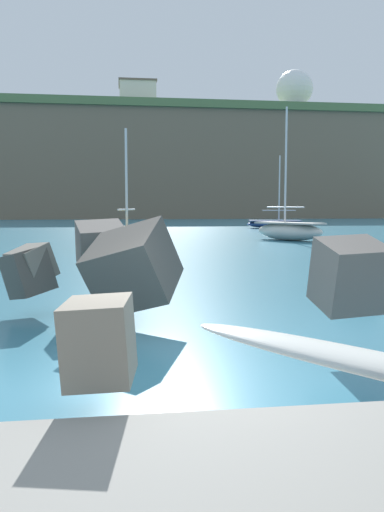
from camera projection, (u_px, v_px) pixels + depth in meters
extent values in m
plane|color=teal|center=(172.00, 373.00, 6.38)|extent=(400.00, 400.00, 0.00)
cube|color=gray|center=(99.00, 340.00, 5.04)|extent=(0.77, 0.84, 0.84)
cube|color=#4C4944|center=(133.00, 266.00, 8.63)|extent=(1.81, 1.78, 1.70)
cube|color=#605B56|center=(350.00, 275.00, 7.10)|extent=(0.92, 1.04, 1.10)
cube|color=slate|center=(32.00, 264.00, 9.66)|extent=(1.06, 1.01, 0.84)
cube|color=#605B56|center=(101.00, 246.00, 9.83)|extent=(1.01, 1.22, 1.04)
cube|color=slate|center=(356.00, 261.00, 12.72)|extent=(1.00, 1.17, 1.13)
cube|color=#4C4944|center=(28.00, 273.00, 9.59)|extent=(1.15, 1.01, 1.05)
ellipsoid|color=beige|center=(289.00, 231.00, 30.46)|extent=(3.91, 4.63, 1.06)
cube|color=#9C9991|center=(289.00, 223.00, 30.41)|extent=(3.60, 4.26, 0.10)
cylinder|color=silver|center=(286.00, 165.00, 30.33)|extent=(0.12, 0.12, 6.72)
cylinder|color=silver|center=(285.00, 207.00, 30.57)|extent=(1.61, 2.27, 0.08)
ellipsoid|color=#EAC64C|center=(125.00, 238.00, 25.22)|extent=(3.01, 5.80, 0.96)
cube|color=#AF9539|center=(125.00, 229.00, 25.18)|extent=(2.77, 5.34, 0.10)
cylinder|color=silver|center=(126.00, 178.00, 25.35)|extent=(0.12, 0.12, 4.84)
cylinder|color=silver|center=(127.00, 209.00, 25.50)|extent=(0.91, 3.25, 0.08)
ellipsoid|color=navy|center=(275.00, 224.00, 46.82)|extent=(5.31, 3.01, 0.72)
cube|color=navy|center=(275.00, 221.00, 46.79)|extent=(4.89, 2.77, 0.10)
cylinder|color=silver|center=(279.00, 188.00, 46.49)|extent=(0.12, 0.12, 5.79)
cylinder|color=silver|center=(279.00, 210.00, 46.68)|extent=(2.97, 0.61, 0.08)
cube|color=#756651|center=(140.00, 173.00, 98.55)|extent=(89.68, 44.48, 16.58)
cube|color=#567547|center=(139.00, 125.00, 97.68)|extent=(91.48, 45.37, 1.20)
cylinder|color=silver|center=(294.00, 113.00, 94.40)|extent=(6.40, 6.40, 2.09)
sphere|color=white|center=(294.00, 89.00, 93.97)|extent=(6.66, 6.66, 6.66)
cube|color=silver|center=(168.00, 117.00, 104.18)|extent=(6.17, 6.48, 3.95)
cube|color=#66564C|center=(168.00, 107.00, 103.97)|extent=(6.47, 6.81, 0.30)
cube|color=silver|center=(137.00, 100.00, 90.78)|extent=(6.20, 6.91, 5.36)
cube|color=#66564C|center=(137.00, 84.00, 90.51)|extent=(6.51, 7.25, 0.30)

